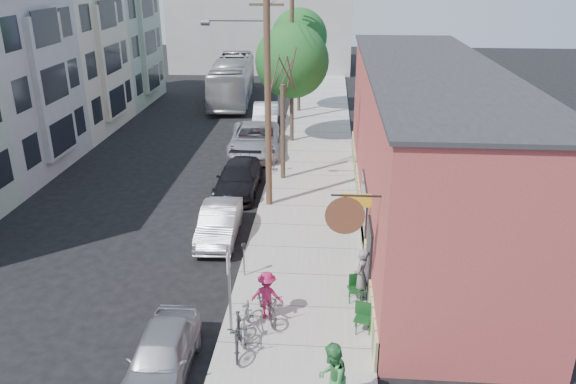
# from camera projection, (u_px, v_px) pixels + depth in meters

# --- Properties ---
(ground) EXTENTS (120.00, 120.00, 0.00)m
(ground) POSITION_uv_depth(u_px,v_px,m) (183.00, 273.00, 20.05)
(ground) COLOR black
(sidewalk) EXTENTS (4.50, 58.00, 0.15)m
(sidewalk) POSITION_uv_depth(u_px,v_px,m) (312.00, 170.00, 29.89)
(sidewalk) COLOR #ACA79F
(sidewalk) RESTS_ON ground
(cafe_building) EXTENTS (6.60, 20.20, 6.61)m
(cafe_building) POSITION_uv_depth(u_px,v_px,m) (425.00, 148.00, 22.80)
(cafe_building) COLOR #A4403D
(cafe_building) RESTS_ON ground
(apartment_row) EXTENTS (6.30, 32.00, 9.00)m
(apartment_row) POSITION_uv_depth(u_px,v_px,m) (34.00, 72.00, 32.09)
(apartment_row) COLOR #9DAF94
(apartment_row) RESTS_ON ground
(end_cap_building) EXTENTS (18.00, 8.00, 12.00)m
(end_cap_building) POSITION_uv_depth(u_px,v_px,m) (262.00, 9.00, 56.71)
(end_cap_building) COLOR #A5A6A1
(end_cap_building) RESTS_ON ground
(sign_post) EXTENTS (0.07, 0.45, 2.80)m
(sign_post) POSITION_uv_depth(u_px,v_px,m) (229.00, 284.00, 15.91)
(sign_post) COLOR slate
(sign_post) RESTS_ON sidewalk
(parking_meter_near) EXTENTS (0.14, 0.14, 1.24)m
(parking_meter_near) POSITION_uv_depth(u_px,v_px,m) (244.00, 254.00, 19.30)
(parking_meter_near) COLOR slate
(parking_meter_near) RESTS_ON sidewalk
(parking_meter_far) EXTENTS (0.14, 0.14, 1.24)m
(parking_meter_far) POSITION_uv_depth(u_px,v_px,m) (274.00, 157.00, 28.98)
(parking_meter_far) COLOR slate
(parking_meter_far) RESTS_ON sidewalk
(utility_pole_near) EXTENTS (3.57, 0.28, 10.00)m
(utility_pole_near) POSITION_uv_depth(u_px,v_px,m) (266.00, 88.00, 23.50)
(utility_pole_near) COLOR #503A28
(utility_pole_near) RESTS_ON sidewalk
(utility_pole_far) EXTENTS (1.80, 0.28, 10.00)m
(utility_pole_far) POSITION_uv_depth(u_px,v_px,m) (292.00, 43.00, 37.33)
(utility_pole_far) COLOR #503A28
(utility_pole_far) RESTS_ON sidewalk
(tree_bare) EXTENTS (0.24, 0.24, 4.76)m
(tree_bare) POSITION_uv_depth(u_px,v_px,m) (283.00, 133.00, 27.66)
(tree_bare) COLOR #44392C
(tree_bare) RESTS_ON sidewalk
(tree_leafy_mid) EXTENTS (4.33, 4.33, 6.99)m
(tree_leafy_mid) POSITION_uv_depth(u_px,v_px,m) (292.00, 61.00, 32.81)
(tree_leafy_mid) COLOR #44392C
(tree_leafy_mid) RESTS_ON sidewalk
(tree_leafy_far) EXTENTS (3.94, 3.94, 7.30)m
(tree_leafy_far) POSITION_uv_depth(u_px,v_px,m) (299.00, 37.00, 39.64)
(tree_leafy_far) COLOR #44392C
(tree_leafy_far) RESTS_ON sidewalk
(patio_chair_a) EXTENTS (0.62, 0.62, 0.88)m
(patio_chair_a) POSITION_uv_depth(u_px,v_px,m) (363.00, 319.00, 16.47)
(patio_chair_a) COLOR #103B16
(patio_chair_a) RESTS_ON sidewalk
(patio_chair_b) EXTENTS (0.61, 0.61, 0.88)m
(patio_chair_b) POSITION_uv_depth(u_px,v_px,m) (356.00, 289.00, 17.97)
(patio_chair_b) COLOR #103B16
(patio_chair_b) RESTS_ON sidewalk
(patron_grey) EXTENTS (0.62, 0.77, 1.82)m
(patron_grey) POSITION_uv_depth(u_px,v_px,m) (361.00, 275.00, 17.84)
(patron_grey) COLOR slate
(patron_grey) RESTS_ON sidewalk
(patron_green) EXTENTS (0.97, 1.11, 1.93)m
(patron_green) POSITION_uv_depth(u_px,v_px,m) (331.00, 380.00, 13.29)
(patron_green) COLOR #337F3D
(patron_green) RESTS_ON sidewalk
(cyclist) EXTENTS (1.07, 0.71, 1.55)m
(cyclist) POSITION_uv_depth(u_px,v_px,m) (267.00, 295.00, 17.02)
(cyclist) COLOR #9D1643
(cyclist) RESTS_ON sidewalk
(cyclist_bike) EXTENTS (1.32, 1.97, 0.98)m
(cyclist_bike) POSITION_uv_depth(u_px,v_px,m) (267.00, 303.00, 17.13)
(cyclist_bike) COLOR black
(cyclist_bike) RESTS_ON sidewalk
(parked_bike_a) EXTENTS (0.69, 1.82, 1.07)m
(parked_bike_a) POSITION_uv_depth(u_px,v_px,m) (238.00, 335.00, 15.60)
(parked_bike_a) COLOR black
(parked_bike_a) RESTS_ON sidewalk
(parked_bike_b) EXTENTS (0.82, 2.01, 1.03)m
(parked_bike_b) POSITION_uv_depth(u_px,v_px,m) (246.00, 318.00, 16.37)
(parked_bike_b) COLOR slate
(parked_bike_b) RESTS_ON sidewalk
(car_0) EXTENTS (1.68, 3.97, 1.34)m
(car_0) POSITION_uv_depth(u_px,v_px,m) (162.00, 355.00, 14.82)
(car_0) COLOR #999AA0
(car_0) RESTS_ON ground
(car_1) EXTENTS (1.59, 4.17, 1.36)m
(car_1) POSITION_uv_depth(u_px,v_px,m) (219.00, 223.00, 22.35)
(car_1) COLOR #ADAFB5
(car_1) RESTS_ON ground
(car_2) EXTENTS (1.97, 4.83, 1.40)m
(car_2) POSITION_uv_depth(u_px,v_px,m) (239.00, 178.00, 26.93)
(car_2) COLOR black
(car_2) RESTS_ON ground
(car_3) EXTENTS (3.24, 6.26, 1.69)m
(car_3) POSITION_uv_depth(u_px,v_px,m) (255.00, 140.00, 32.37)
(car_3) COLOR #B6B6BE
(car_3) RESTS_ON ground
(car_4) EXTENTS (1.97, 4.76, 1.53)m
(car_4) POSITION_uv_depth(u_px,v_px,m) (266.00, 115.00, 37.81)
(car_4) COLOR #B8B9C1
(car_4) RESTS_ON ground
(bus) EXTENTS (3.71, 12.11, 3.32)m
(bus) POSITION_uv_depth(u_px,v_px,m) (232.00, 80.00, 44.75)
(bus) COLOR silver
(bus) RESTS_ON ground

